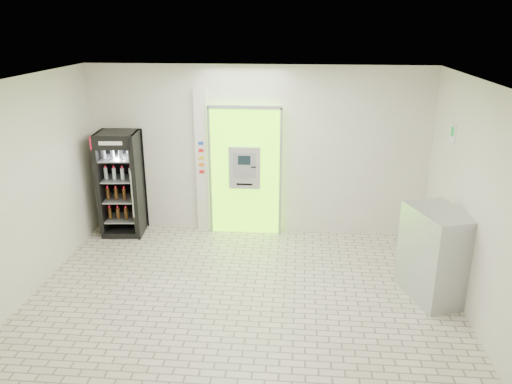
# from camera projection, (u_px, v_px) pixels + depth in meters

# --- Properties ---
(ground) EXTENTS (6.00, 6.00, 0.00)m
(ground) POSITION_uv_depth(u_px,v_px,m) (241.00, 301.00, 6.94)
(ground) COLOR beige
(ground) RESTS_ON ground
(room_shell) EXTENTS (6.00, 6.00, 6.00)m
(room_shell) POSITION_uv_depth(u_px,v_px,m) (240.00, 174.00, 6.34)
(room_shell) COLOR silver
(room_shell) RESTS_ON ground
(atm_assembly) EXTENTS (1.30, 0.24, 2.33)m
(atm_assembly) POSITION_uv_depth(u_px,v_px,m) (245.00, 170.00, 8.85)
(atm_assembly) COLOR #7CFF0F
(atm_assembly) RESTS_ON ground
(pillar) EXTENTS (0.22, 0.11, 2.60)m
(pillar) POSITION_uv_depth(u_px,v_px,m) (202.00, 162.00, 8.91)
(pillar) COLOR silver
(pillar) RESTS_ON ground
(beverage_cooler) EXTENTS (0.76, 0.70, 1.87)m
(beverage_cooler) POSITION_uv_depth(u_px,v_px,m) (122.00, 185.00, 8.91)
(beverage_cooler) COLOR black
(beverage_cooler) RESTS_ON ground
(steel_cabinet) EXTENTS (0.95, 1.13, 1.29)m
(steel_cabinet) POSITION_uv_depth(u_px,v_px,m) (436.00, 254.00, 6.86)
(steel_cabinet) COLOR #ADAFB5
(steel_cabinet) RESTS_ON ground
(exit_sign) EXTENTS (0.02, 0.22, 0.26)m
(exit_sign) POSITION_uv_depth(u_px,v_px,m) (453.00, 133.00, 7.32)
(exit_sign) COLOR white
(exit_sign) RESTS_ON room_shell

